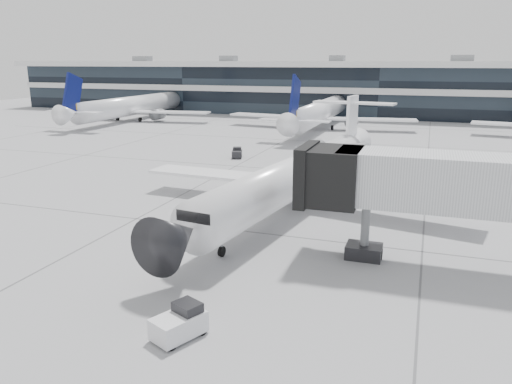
% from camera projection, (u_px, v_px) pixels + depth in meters
% --- Properties ---
extents(ground, '(220.00, 220.00, 0.00)m').
position_uv_depth(ground, '(266.00, 234.00, 33.46)').
color(ground, '#949496').
rests_on(ground, ground).
extents(terminal, '(170.00, 22.00, 10.00)m').
position_uv_depth(terminal, '(384.00, 91.00, 107.13)').
color(terminal, black).
rests_on(terminal, ground).
extents(bg_jet_left, '(32.00, 40.00, 9.60)m').
position_uv_depth(bg_jet_left, '(135.00, 120.00, 97.94)').
color(bg_jet_left, white).
rests_on(bg_jet_left, ground).
extents(bg_jet_center, '(32.00, 40.00, 9.60)m').
position_uv_depth(bg_jet_center, '(320.00, 128.00, 86.25)').
color(bg_jet_center, white).
rests_on(bg_jet_center, ground).
extents(regional_jet, '(27.36, 34.14, 7.89)m').
position_uv_depth(regional_jet, '(299.00, 174.00, 39.01)').
color(regional_jet, white).
rests_on(regional_jet, ground).
extents(baggage_tug, '(2.11, 2.55, 1.41)m').
position_uv_depth(baggage_tug, '(180.00, 323.00, 20.82)').
color(baggage_tug, silver).
rests_on(baggage_tug, ground).
extents(traffic_cone, '(0.52, 0.52, 0.61)m').
position_uv_depth(traffic_cone, '(233.00, 190.00, 43.74)').
color(traffic_cone, orange).
rests_on(traffic_cone, ground).
extents(far_tug, '(1.67, 2.18, 1.23)m').
position_uv_depth(far_tug, '(237.00, 153.00, 59.57)').
color(far_tug, black).
rests_on(far_tug, ground).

